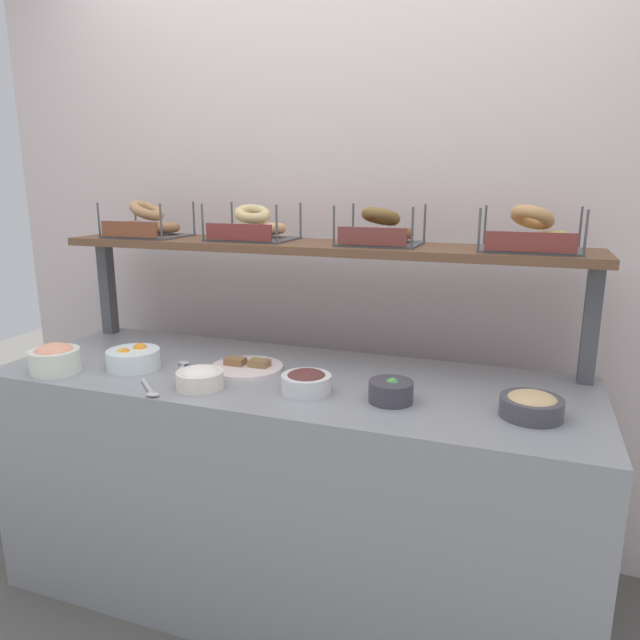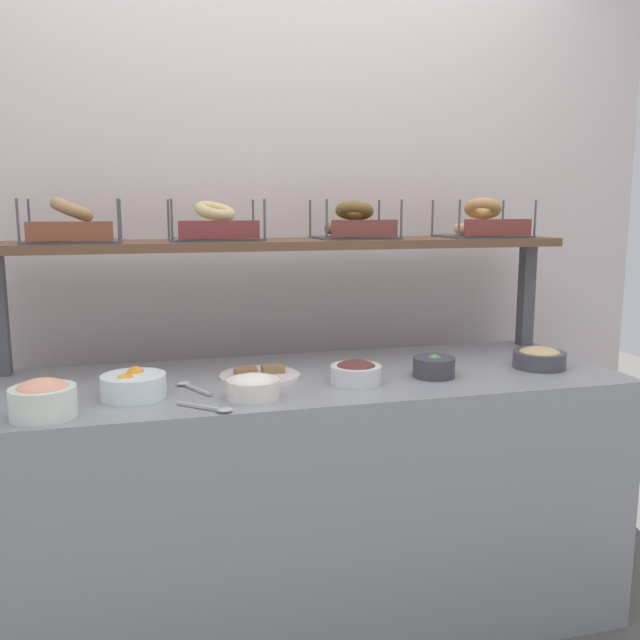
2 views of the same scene
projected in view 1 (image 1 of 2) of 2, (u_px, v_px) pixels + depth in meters
ground_plane at (290, 588)px, 2.19m from camera, size 8.00×8.00×0.00m
back_wall at (337, 255)px, 2.41m from camera, size 3.24×0.06×2.40m
deli_counter at (288, 487)px, 2.09m from camera, size 2.04×0.70×0.85m
shelf_riser_left at (107, 288)px, 2.51m from camera, size 0.05×0.05×0.40m
shelf_riser_right at (591, 324)px, 1.87m from camera, size 0.05×0.05×0.40m
upper_shelf at (314, 247)px, 2.14m from camera, size 2.00×0.32×0.03m
bowl_fruit_salad at (133, 358)px, 2.06m from camera, size 0.19×0.19×0.08m
bowl_lox_spread at (55, 358)px, 2.01m from camera, size 0.17×0.17×0.10m
bowl_cream_cheese at (200, 378)px, 1.86m from camera, size 0.15×0.15×0.07m
bowl_chocolate_spread at (306, 381)px, 1.82m from camera, size 0.16×0.16×0.07m
bowl_veggie_mix at (391, 391)px, 1.75m from camera, size 0.14×0.14×0.07m
bowl_hummus at (532, 405)px, 1.63m from camera, size 0.18×0.18×0.07m
serving_plate_white at (247, 367)px, 2.05m from camera, size 0.26×0.26×0.04m
serving_spoon_near_plate at (150, 390)px, 1.83m from camera, size 0.14×0.13×0.01m
serving_spoon_by_edge at (182, 366)px, 2.06m from camera, size 0.10×0.16×0.01m
bagel_basket_everything at (147, 225)px, 2.35m from camera, size 0.30×0.27×0.15m
bagel_basket_plain at (252, 228)px, 2.22m from camera, size 0.31×0.26×0.14m
bagel_basket_cinnamon_raisin at (380, 232)px, 2.06m from camera, size 0.28×0.26×0.14m
bagel_basket_sesame at (530, 236)px, 1.87m from camera, size 0.32×0.26×0.16m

